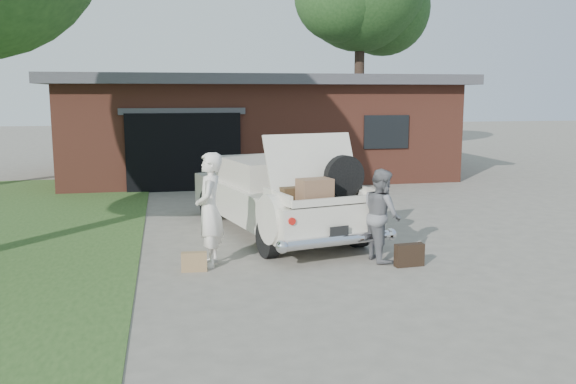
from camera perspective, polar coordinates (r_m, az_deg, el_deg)
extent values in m
plane|color=gray|center=(9.97, 0.69, -6.80)|extent=(90.00, 90.00, 0.00)
cube|color=brown|center=(21.12, -3.23, 5.84)|extent=(12.00, 7.00, 3.00)
cube|color=#4C4C51|center=(21.09, -3.28, 10.32)|extent=(12.80, 7.80, 0.30)
cube|color=black|center=(17.50, -9.72, 3.70)|extent=(3.20, 0.30, 2.20)
cube|color=#4C4C51|center=(17.36, -9.82, 7.46)|extent=(3.50, 0.12, 0.18)
cube|color=black|center=(18.57, 9.17, 5.58)|extent=(1.40, 0.08, 1.00)
cylinder|color=#38281E|center=(27.94, 6.65, 9.60)|extent=(0.44, 0.44, 5.89)
sphere|color=#305824|center=(29.13, 8.91, 16.60)|extent=(4.23, 4.23, 4.23)
cube|color=beige|center=(12.12, -1.12, -0.89)|extent=(2.97, 5.28, 0.65)
cube|color=beige|center=(12.30, -1.68, 1.97)|extent=(2.05, 2.31, 0.52)
cube|color=black|center=(13.18, -3.28, 2.36)|extent=(1.52, 0.43, 0.44)
cube|color=black|center=(11.45, 0.16, 1.32)|extent=(1.52, 0.43, 0.44)
cylinder|color=black|center=(10.32, -1.84, -4.36)|extent=(0.36, 0.69, 0.66)
cylinder|color=black|center=(11.09, 6.56, -3.45)|extent=(0.36, 0.69, 0.66)
cylinder|color=black|center=(13.44, -7.43, -1.23)|extent=(0.36, 0.69, 0.66)
cylinder|color=black|center=(14.05, -0.58, -0.69)|extent=(0.36, 0.69, 0.66)
cylinder|color=silver|center=(9.93, 4.75, -4.51)|extent=(2.03, 0.64, 0.18)
cylinder|color=#A5140F|center=(9.55, 0.29, -2.72)|extent=(0.14, 0.12, 0.12)
cylinder|color=#A5140F|center=(10.33, 8.55, -1.90)|extent=(0.14, 0.12, 0.12)
cube|color=black|center=(9.88, 4.82, -3.70)|extent=(0.33, 0.10, 0.17)
cube|color=black|center=(10.37, 3.04, -0.69)|extent=(1.75, 1.42, 0.04)
cube|color=beige|center=(10.02, -1.00, -0.46)|extent=(0.31, 1.08, 0.18)
cube|color=beige|center=(10.75, 6.82, 0.14)|extent=(0.31, 1.08, 0.18)
cube|color=beige|center=(9.89, 4.52, -0.85)|extent=(1.57, 0.42, 0.12)
cube|color=beige|center=(10.58, 2.25, 2.52)|extent=(1.74, 0.84, 1.07)
cube|color=#4F3921|center=(10.35, 0.83, 0.00)|extent=(0.74, 0.56, 0.21)
cube|color=#8B6346|center=(10.03, 2.51, 0.18)|extent=(0.62, 0.47, 0.38)
cube|color=black|center=(10.53, 2.65, 0.00)|extent=(0.58, 0.44, 0.16)
cylinder|color=black|center=(10.48, 5.27, 1.48)|extent=(0.74, 0.32, 0.72)
imported|color=white|center=(9.79, -7.35, -1.66)|extent=(0.55, 0.73, 1.83)
imported|color=slate|center=(10.19, 8.74, -2.12)|extent=(0.65, 0.80, 1.53)
cube|color=#9E7C50|center=(9.68, -8.77, -6.47)|extent=(0.41, 0.15, 0.31)
cube|color=black|center=(10.02, 11.28, -5.81)|extent=(0.49, 0.19, 0.37)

